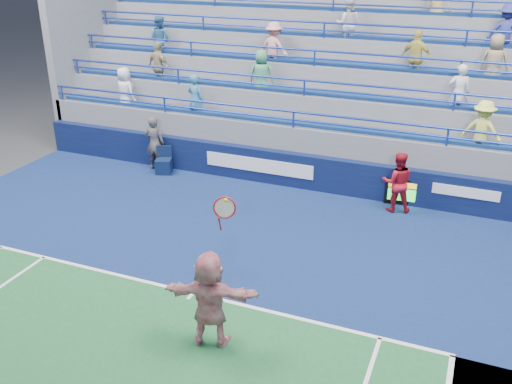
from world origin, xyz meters
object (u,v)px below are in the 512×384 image
at_px(tennis_player, 210,299).
at_px(line_judge, 155,143).
at_px(ball_girl, 397,182).
at_px(serve_speed_board, 405,192).
at_px(judge_chair, 164,165).

distance_m(tennis_player, line_judge, 9.42).
relative_size(tennis_player, ball_girl, 1.78).
bearing_deg(serve_speed_board, line_judge, -178.30).
distance_m(serve_speed_board, line_judge, 8.24).
bearing_deg(tennis_player, serve_speed_board, 72.20).
bearing_deg(judge_chair, line_judge, 154.37).
height_order(serve_speed_board, judge_chair, judge_chair).
distance_m(judge_chair, ball_girl, 7.61).
distance_m(tennis_player, ball_girl, 7.58).
xyz_separation_m(judge_chair, line_judge, (-0.44, 0.21, 0.64)).
height_order(tennis_player, line_judge, tennis_player).
height_order(judge_chair, tennis_player, tennis_player).
relative_size(serve_speed_board, ball_girl, 0.66).
distance_m(serve_speed_board, tennis_player, 8.12).
relative_size(serve_speed_board, judge_chair, 1.32).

